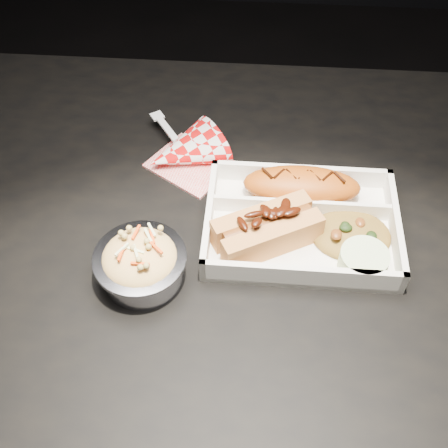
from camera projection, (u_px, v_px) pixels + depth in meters
The scene contains 9 objects.
floor at pixel (252, 443), 1.33m from camera, with size 4.00×4.00×0.05m, color black.
dining_table at pixel (271, 281), 0.81m from camera, with size 1.20×0.80×0.75m.
food_tray at pixel (301, 226), 0.74m from camera, with size 0.25×0.18×0.04m.
fried_pastry at pixel (302, 186), 0.76m from camera, with size 0.16×0.06×0.04m, color #AA4C11.
hotdog at pixel (267, 228), 0.71m from camera, with size 0.15×0.11×0.06m.
fried_rice_mound at pixel (352, 229), 0.72m from camera, with size 0.10×0.09×0.03m, color olive.
cupcake_liner at pixel (363, 262), 0.69m from camera, with size 0.06×0.06×0.03m, color beige.
foil_coleslaw_cup at pixel (140, 262), 0.68m from camera, with size 0.11×0.11×0.07m.
napkin_fork at pixel (184, 152), 0.82m from camera, with size 0.15×0.16×0.10m.
Camera 1 is at (-0.03, -0.46, 1.33)m, focal length 45.00 mm.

